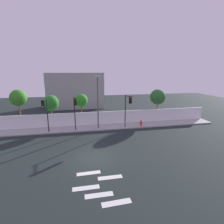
# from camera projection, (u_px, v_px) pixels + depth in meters

# --- Properties ---
(ground_plane) EXTENTS (80.00, 80.00, 0.00)m
(ground_plane) POSITION_uv_depth(u_px,v_px,m) (95.00, 157.00, 15.73)
(ground_plane) COLOR black
(sidewalk) EXTENTS (36.00, 2.40, 0.15)m
(sidewalk) POSITION_uv_depth(u_px,v_px,m) (89.00, 128.00, 23.54)
(sidewalk) COLOR #9C9C9C
(sidewalk) RESTS_ON ground
(perimeter_wall) EXTENTS (36.00, 0.18, 1.80)m
(perimeter_wall) POSITION_uv_depth(u_px,v_px,m) (88.00, 119.00, 24.55)
(perimeter_wall) COLOR white
(perimeter_wall) RESTS_ON sidewalk
(crosswalk_marking) EXTENTS (3.60, 3.90, 0.01)m
(crosswalk_marking) POSITION_uv_depth(u_px,v_px,m) (100.00, 186.00, 11.80)
(crosswalk_marking) COLOR silver
(crosswalk_marking) RESTS_ON ground
(traffic_light_left) EXTENTS (0.49, 1.69, 4.38)m
(traffic_light_left) POSITION_uv_depth(u_px,v_px,m) (128.00, 105.00, 22.34)
(traffic_light_left) COLOR black
(traffic_light_left) RESTS_ON sidewalk
(traffic_light_center) EXTENTS (0.36, 1.25, 4.31)m
(traffic_light_center) POSITION_uv_depth(u_px,v_px,m) (75.00, 107.00, 21.33)
(traffic_light_center) COLOR black
(traffic_light_center) RESTS_ON sidewalk
(traffic_light_right) EXTENTS (0.35, 1.82, 4.24)m
(traffic_light_right) POSITION_uv_depth(u_px,v_px,m) (45.00, 109.00, 20.38)
(traffic_light_right) COLOR black
(traffic_light_right) RESTS_ON sidewalk
(street_lamp_curbside) EXTENTS (0.62, 1.97, 7.00)m
(street_lamp_curbside) POSITION_uv_depth(u_px,v_px,m) (98.00, 98.00, 22.13)
(street_lamp_curbside) COLOR #4C4C51
(street_lamp_curbside) RESTS_ON sidewalk
(fire_hydrant) EXTENTS (0.44, 0.26, 0.81)m
(fire_hydrant) POSITION_uv_depth(u_px,v_px,m) (141.00, 123.00, 24.11)
(fire_hydrant) COLOR red
(fire_hydrant) RESTS_ON sidewalk
(roadside_tree_leftmost) EXTENTS (2.18, 2.18, 5.19)m
(roadside_tree_leftmost) POSITION_uv_depth(u_px,v_px,m) (18.00, 98.00, 23.23)
(roadside_tree_leftmost) COLOR brown
(roadside_tree_leftmost) RESTS_ON ground
(roadside_tree_midleft) EXTENTS (2.18, 2.18, 4.34)m
(roadside_tree_midleft) POSITION_uv_depth(u_px,v_px,m) (51.00, 103.00, 24.19)
(roadside_tree_midleft) COLOR brown
(roadside_tree_midleft) RESTS_ON ground
(roadside_tree_midright) EXTENTS (1.85, 1.85, 4.41)m
(roadside_tree_midright) POSITION_uv_depth(u_px,v_px,m) (81.00, 101.00, 24.92)
(roadside_tree_midright) COLOR brown
(roadside_tree_midright) RESTS_ON ground
(roadside_tree_rightmost) EXTENTS (2.37, 2.37, 4.82)m
(roadside_tree_rightmost) POSITION_uv_depth(u_px,v_px,m) (158.00, 97.00, 27.08)
(roadside_tree_rightmost) COLOR brown
(roadside_tree_rightmost) RESTS_ON ground
(low_building_distant) EXTENTS (11.35, 6.00, 7.22)m
(low_building_distant) POSITION_uv_depth(u_px,v_px,m) (76.00, 90.00, 37.01)
(low_building_distant) COLOR gray
(low_building_distant) RESTS_ON ground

